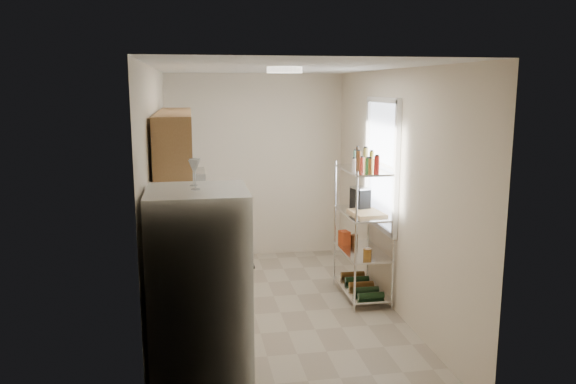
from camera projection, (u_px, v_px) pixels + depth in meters
name	position (u px, v px, depth m)	size (l,w,h in m)	color
room	(280.00, 195.00, 5.85)	(2.52, 4.42, 2.62)	#B3A691
counter_run	(193.00, 265.00, 6.28)	(0.63, 3.51, 0.90)	#A87947
upper_cabinets	(176.00, 147.00, 5.68)	(0.33, 2.20, 0.72)	#A87947
range_hood	(183.00, 176.00, 6.54)	(0.50, 0.60, 0.12)	#B7BABC
window	(382.00, 164.00, 6.35)	(0.06, 1.00, 1.46)	white
bakers_rack	(364.00, 204.00, 6.34)	(0.45, 0.90, 1.73)	silver
ceiling_dome	(285.00, 70.00, 5.33)	(0.34, 0.34, 0.06)	white
refrigerator	(200.00, 305.00, 4.06)	(0.70, 0.70, 1.71)	silver
wine_glass_a	(193.00, 173.00, 4.02)	(0.07, 0.07, 0.19)	silver
wine_glass_b	(195.00, 174.00, 3.86)	(0.08, 0.08, 0.22)	silver
rice_cooker	(192.00, 219.00, 6.08)	(0.24, 0.24, 0.20)	white
frying_pan_large	(184.00, 221.00, 6.33)	(0.28, 0.28, 0.05)	black
frying_pan_small	(188.00, 209.00, 6.94)	(0.24, 0.24, 0.05)	black
cutting_board	(367.00, 213.00, 6.27)	(0.33, 0.43, 0.03)	tan
espresso_machine	(360.00, 198.00, 6.48)	(0.15, 0.23, 0.26)	black
storage_bag	(344.00, 238.00, 6.70)	(0.10, 0.14, 0.16)	#B13B15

